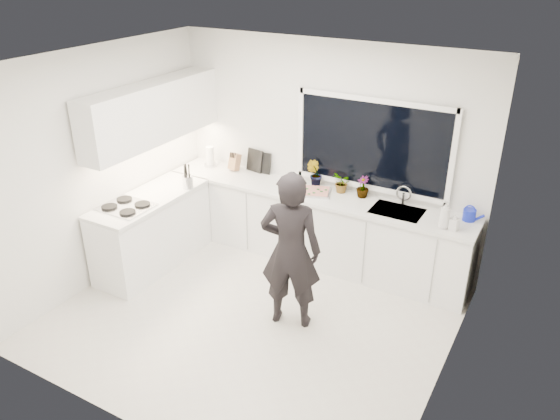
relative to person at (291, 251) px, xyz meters
The scene contains 25 objects.
floor 0.96m from the person, 157.91° to the right, with size 4.00×3.50×0.02m, color beige.
wall_back 1.72m from the person, 103.31° to the left, with size 4.00×0.02×2.70m, color white.
wall_left 2.45m from the person, behind, with size 0.02×3.50×2.70m, color white.
wall_right 1.71m from the person, ahead, with size 0.02×3.50×2.70m, color white.
ceiling 1.90m from the person, 157.91° to the right, with size 4.00×3.50×0.02m, color white.
window 1.73m from the person, 82.03° to the left, with size 1.80×0.02×1.00m, color black.
base_cabinets_back 1.41m from the person, 106.34° to the left, with size 3.92×0.58×0.88m, color white.
base_cabinets_left 2.10m from the person, behind, with size 0.58×1.60×0.88m, color white.
countertop_back 1.34m from the person, 106.46° to the left, with size 3.94×0.62×0.04m, color silver.
countertop_left 2.06m from the person, behind, with size 0.62×1.60×0.04m, color silver.
upper_cabinets 2.45m from the person, 165.88° to the left, with size 0.34×2.10×0.70m, color white.
sink 1.46m from the person, 62.66° to the left, with size 0.58×0.42×0.14m, color silver.
faucet 1.65m from the person, 65.87° to the left, with size 0.03×0.03×0.22m, color silver.
stovetop 2.08m from the person, behind, with size 0.56×0.48×0.03m, color black.
person is the anchor object (origin of this frame).
pizza_tray 1.33m from the person, 107.51° to the left, with size 0.45×0.34×0.03m, color silver.
pizza 1.33m from the person, 107.51° to the left, with size 0.41×0.30×0.01m, color red.
watering_can 2.04m from the person, 45.57° to the left, with size 0.14×0.14×0.13m, color #1322B5.
paper_towel_roll 2.45m from the person, 145.14° to the left, with size 0.11×0.11×0.26m, color white.
knife_block 2.18m from the person, 138.68° to the left, with size 0.13×0.10×0.22m, color olive.
utensil_crock 1.92m from the person, 160.28° to the left, with size 0.13×0.13×0.16m, color #AFAFB3.
picture_frame_large 1.99m from the person, 129.17° to the left, with size 0.22×0.02×0.28m, color black.
picture_frame_small 2.08m from the person, 131.93° to the left, with size 0.25×0.02×0.30m, color black.
herb_plants 1.48m from the person, 96.15° to the left, with size 0.84×0.30×0.34m.
soap_bottles 1.71m from the person, 42.31° to the left, with size 0.24×0.17×0.32m.
Camera 1 is at (2.64, -4.04, 3.62)m, focal length 35.00 mm.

